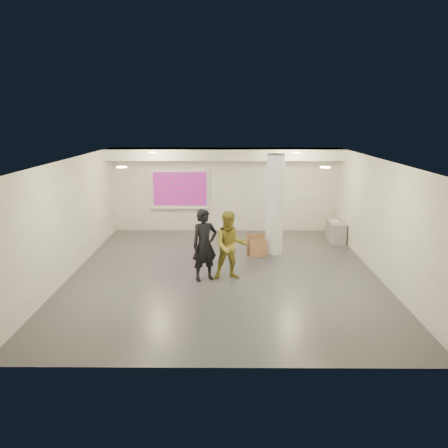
{
  "coord_description": "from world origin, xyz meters",
  "views": [
    {
      "loc": [
        0.08,
        -10.94,
        4.03
      ],
      "look_at": [
        0.0,
        0.4,
        1.25
      ],
      "focal_mm": 35.0,
      "sensor_mm": 36.0,
      "label": 1
    }
  ],
  "objects_px": {
    "projection_screen": "(180,189)",
    "woman": "(205,245)",
    "credenza": "(336,231)",
    "man": "(230,246)",
    "column": "(275,205)"
  },
  "relations": [
    {
      "from": "column",
      "to": "man",
      "type": "relative_size",
      "value": 1.71
    },
    {
      "from": "projection_screen",
      "to": "man",
      "type": "relative_size",
      "value": 1.19
    },
    {
      "from": "projection_screen",
      "to": "man",
      "type": "distance_m",
      "value": 5.19
    },
    {
      "from": "man",
      "to": "credenza",
      "type": "bearing_deg",
      "value": 37.62
    },
    {
      "from": "column",
      "to": "projection_screen",
      "type": "xyz_separation_m",
      "value": [
        -3.1,
        2.65,
        0.03
      ]
    },
    {
      "from": "credenza",
      "to": "woman",
      "type": "height_order",
      "value": "woman"
    },
    {
      "from": "woman",
      "to": "man",
      "type": "height_order",
      "value": "woman"
    },
    {
      "from": "projection_screen",
      "to": "woman",
      "type": "bearing_deg",
      "value": -77.16
    },
    {
      "from": "credenza",
      "to": "woman",
      "type": "distance_m",
      "value": 5.61
    },
    {
      "from": "projection_screen",
      "to": "credenza",
      "type": "xyz_separation_m",
      "value": [
        5.32,
        -1.25,
        -1.2
      ]
    },
    {
      "from": "woman",
      "to": "man",
      "type": "relative_size",
      "value": 1.04
    },
    {
      "from": "column",
      "to": "projection_screen",
      "type": "bearing_deg",
      "value": 139.44
    },
    {
      "from": "column",
      "to": "woman",
      "type": "xyz_separation_m",
      "value": [
        -1.98,
        -2.26,
        -0.58
      ]
    },
    {
      "from": "man",
      "to": "column",
      "type": "bearing_deg",
      "value": 50.89
    },
    {
      "from": "credenza",
      "to": "column",
      "type": "bearing_deg",
      "value": -146.8
    }
  ]
}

